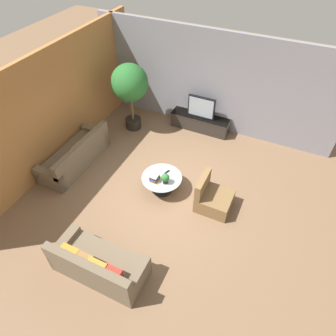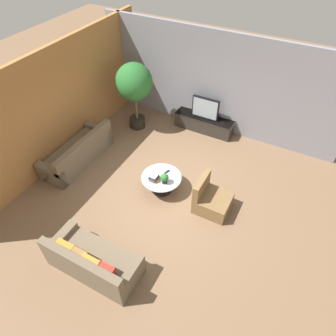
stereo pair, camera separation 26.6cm
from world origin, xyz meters
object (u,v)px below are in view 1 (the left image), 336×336
(armchair_wicker, at_px, (212,198))
(potted_plant_tabletop, at_px, (165,178))
(coffee_table, at_px, (162,181))
(media_console, at_px, (200,122))
(couch_by_wall, at_px, (76,156))
(television, at_px, (201,107))
(couch_near_entry, at_px, (98,265))
(potted_palm_tall, at_px, (130,85))

(armchair_wicker, height_order, potted_plant_tabletop, armchair_wicker)
(coffee_table, distance_m, armchair_wicker, 1.33)
(media_console, distance_m, potted_plant_tabletop, 3.01)
(media_console, xyz_separation_m, couch_by_wall, (-2.52, -2.99, 0.04))
(television, xyz_separation_m, couch_by_wall, (-2.52, -2.98, -0.51))
(media_console, relative_size, couch_near_entry, 1.00)
(potted_plant_tabletop, bearing_deg, coffee_table, 141.79)
(television, height_order, coffee_table, television)
(media_console, height_order, coffee_table, media_console)
(television, xyz_separation_m, potted_plant_tabletop, (0.21, -2.98, -0.21))
(television, relative_size, couch_near_entry, 0.45)
(coffee_table, xyz_separation_m, armchair_wicker, (1.33, 0.03, -0.03))
(television, bearing_deg, couch_near_entry, -90.93)
(couch_near_entry, distance_m, armchair_wicker, 2.99)
(coffee_table, relative_size, potted_palm_tall, 0.48)
(potted_palm_tall, bearing_deg, television, 22.71)
(couch_by_wall, bearing_deg, potted_palm_tall, 165.39)
(couch_near_entry, bearing_deg, potted_palm_tall, -67.97)
(potted_plant_tabletop, bearing_deg, potted_palm_tall, 135.00)
(coffee_table, relative_size, armchair_wicker, 1.17)
(coffee_table, height_order, couch_by_wall, couch_by_wall)
(media_console, distance_m, couch_by_wall, 3.91)
(coffee_table, height_order, potted_palm_tall, potted_palm_tall)
(media_console, bearing_deg, coffee_table, -89.01)
(media_console, distance_m, potted_palm_tall, 2.45)
(media_console, height_order, potted_plant_tabletop, potted_plant_tabletop)
(television, bearing_deg, armchair_wicker, -63.94)
(couch_by_wall, bearing_deg, media_console, 139.86)
(coffee_table, xyz_separation_m, couch_by_wall, (-2.57, -0.13, -0.02))
(couch_near_entry, bearing_deg, armchair_wicker, -119.46)
(media_console, xyz_separation_m, coffee_table, (0.05, -2.86, 0.06))
(coffee_table, bearing_deg, couch_by_wall, -177.10)
(television, xyz_separation_m, couch_near_entry, (-0.09, -5.43, -0.50))
(couch_by_wall, height_order, couch_near_entry, same)
(potted_plant_tabletop, bearing_deg, television, 94.03)
(couch_near_entry, bearing_deg, television, -90.93)
(potted_palm_tall, bearing_deg, potted_plant_tabletop, -45.00)
(television, relative_size, potted_plant_tabletop, 3.06)
(couch_near_entry, height_order, potted_plant_tabletop, couch_near_entry)
(media_console, height_order, potted_palm_tall, potted_palm_tall)
(television, bearing_deg, media_console, 90.00)
(couch_by_wall, distance_m, potted_plant_tabletop, 2.74)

